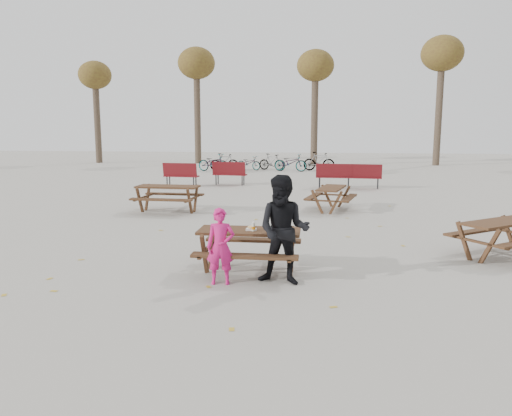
# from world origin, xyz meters

# --- Properties ---
(ground) EXTENTS (80.00, 80.00, 0.00)m
(ground) POSITION_xyz_m (0.00, 0.00, 0.00)
(ground) COLOR gray
(ground) RESTS_ON ground
(main_picnic_table) EXTENTS (1.80, 1.45, 0.78)m
(main_picnic_table) POSITION_xyz_m (0.00, 0.00, 0.59)
(main_picnic_table) COLOR #361F13
(main_picnic_table) RESTS_ON ground
(food_tray) EXTENTS (0.18, 0.11, 0.03)m
(food_tray) POSITION_xyz_m (0.04, -0.06, 0.79)
(food_tray) COLOR silver
(food_tray) RESTS_ON main_picnic_table
(bread_roll) EXTENTS (0.14, 0.06, 0.05)m
(bread_roll) POSITION_xyz_m (0.04, -0.06, 0.83)
(bread_roll) COLOR tan
(bread_roll) RESTS_ON food_tray
(soda_bottle) EXTENTS (0.07, 0.07, 0.17)m
(soda_bottle) POSITION_xyz_m (0.09, -0.10, 0.85)
(soda_bottle) COLOR silver
(soda_bottle) RESTS_ON main_picnic_table
(child) EXTENTS (0.50, 0.36, 1.27)m
(child) POSITION_xyz_m (-0.38, -0.71, 0.64)
(child) COLOR #C8196A
(child) RESTS_ON ground
(adult) EXTENTS (0.97, 0.81, 1.81)m
(adult) POSITION_xyz_m (0.65, -0.58, 0.91)
(adult) COLOR black
(adult) RESTS_ON ground
(picnic_table_east) EXTENTS (2.17, 2.10, 0.73)m
(picnic_table_east) POSITION_xyz_m (4.81, 1.61, 0.36)
(picnic_table_east) COLOR #361F13
(picnic_table_east) RESTS_ON ground
(picnic_table_north) EXTENTS (1.94, 1.59, 0.80)m
(picnic_table_north) POSITION_xyz_m (-3.28, 5.94, 0.40)
(picnic_table_north) COLOR #361F13
(picnic_table_north) RESTS_ON ground
(picnic_table_far) EXTENTS (1.68, 1.92, 0.72)m
(picnic_table_far) POSITION_xyz_m (1.64, 6.85, 0.36)
(picnic_table_far) COLOR #361F13
(picnic_table_far) RESTS_ON ground
(park_bench_row) EXTENTS (9.29, 1.57, 1.03)m
(park_bench_row) POSITION_xyz_m (-0.54, 12.60, 0.52)
(park_bench_row) COLOR maroon
(park_bench_row) RESTS_ON ground
(bicycle_row) EXTENTS (7.92, 2.36, 1.08)m
(bicycle_row) POSITION_xyz_m (-1.96, 20.10, 0.49)
(bicycle_row) COLOR black
(bicycle_row) RESTS_ON ground
(tree_row) EXTENTS (32.17, 3.52, 8.26)m
(tree_row) POSITION_xyz_m (0.90, 25.15, 6.19)
(tree_row) COLOR #382B21
(tree_row) RESTS_ON ground
(fallen_leaves) EXTENTS (11.00, 11.00, 0.01)m
(fallen_leaves) POSITION_xyz_m (0.50, 2.50, 0.00)
(fallen_leaves) COLOR gold
(fallen_leaves) RESTS_ON ground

